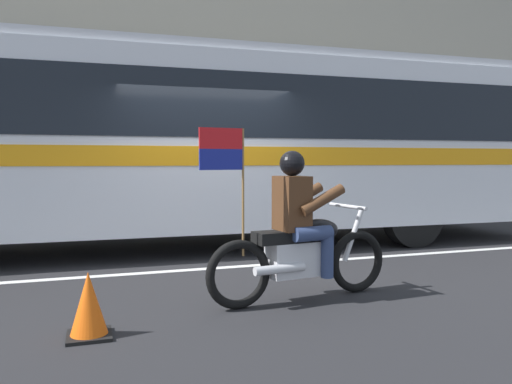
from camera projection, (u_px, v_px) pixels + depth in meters
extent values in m
plane|color=black|center=(207.00, 260.00, 7.39)|extent=(60.00, 60.00, 0.00)
cube|color=#A39E93|center=(161.00, 217.00, 12.22)|extent=(28.00, 3.80, 0.15)
cube|color=silver|center=(217.00, 268.00, 6.82)|extent=(26.60, 0.14, 0.01)
cube|color=gray|center=(147.00, 8.00, 14.04)|extent=(28.00, 0.80, 11.45)
cube|color=#4C606B|center=(150.00, 67.00, 13.73)|extent=(25.76, 0.10, 1.40)
cube|color=silver|center=(203.00, 145.00, 8.48)|extent=(12.28, 2.77, 2.70)
cube|color=black|center=(202.00, 112.00, 8.45)|extent=(11.30, 2.79, 0.96)
cube|color=orange|center=(203.00, 157.00, 8.49)|extent=(12.03, 2.80, 0.28)
cube|color=#BABCC3|center=(202.00, 60.00, 8.39)|extent=(12.03, 2.64, 0.16)
cylinder|color=black|center=(413.00, 216.00, 8.50)|extent=(1.04, 0.30, 1.04)
torus|color=black|center=(357.00, 261.00, 5.58)|extent=(0.70, 0.19, 0.69)
torus|color=black|center=(239.00, 274.00, 4.93)|extent=(0.70, 0.19, 0.69)
cube|color=silver|center=(297.00, 258.00, 5.23)|extent=(0.67, 0.37, 0.36)
ellipsoid|color=black|center=(318.00, 230.00, 5.32)|extent=(0.51, 0.34, 0.24)
cube|color=black|center=(281.00, 237.00, 5.12)|extent=(0.59, 0.34, 0.12)
cylinder|color=silver|center=(353.00, 235.00, 5.53)|extent=(0.28, 0.09, 0.58)
cylinder|color=silver|center=(348.00, 206.00, 5.48)|extent=(0.13, 0.64, 0.04)
cylinder|color=silver|center=(280.00, 269.00, 4.95)|extent=(0.56, 0.17, 0.09)
cube|color=#4C2D19|center=(292.00, 203.00, 5.16)|extent=(0.33, 0.40, 0.56)
sphere|color=black|center=(292.00, 163.00, 5.13)|extent=(0.26, 0.26, 0.26)
cylinder|color=navy|center=(295.00, 229.00, 5.40)|extent=(0.44, 0.21, 0.15)
cylinder|color=navy|center=(309.00, 250.00, 5.50)|extent=(0.13, 0.13, 0.46)
cylinder|color=navy|center=(313.00, 234.00, 5.08)|extent=(0.44, 0.21, 0.15)
cylinder|color=navy|center=(327.00, 256.00, 5.18)|extent=(0.13, 0.13, 0.46)
cylinder|color=#4C2D19|center=(302.00, 197.00, 5.44)|extent=(0.53, 0.18, 0.32)
cylinder|color=#4C2D19|center=(322.00, 200.00, 5.09)|extent=(0.53, 0.18, 0.32)
cylinder|color=olive|center=(243.00, 193.00, 4.91)|extent=(0.02, 0.02, 1.25)
cube|color=red|center=(221.00, 138.00, 4.77)|extent=(0.44, 0.08, 0.20)
cube|color=navy|center=(221.00, 159.00, 4.78)|extent=(0.44, 0.08, 0.20)
cylinder|color=gold|center=(283.00, 204.00, 11.80)|extent=(0.22, 0.22, 0.58)
sphere|color=gold|center=(283.00, 189.00, 11.78)|extent=(0.20, 0.20, 0.20)
cylinder|color=gold|center=(285.00, 203.00, 11.66)|extent=(0.09, 0.10, 0.09)
cone|color=#EA590F|center=(89.00, 305.00, 4.15)|extent=(0.32, 0.32, 0.55)
cube|color=black|center=(89.00, 335.00, 4.16)|extent=(0.36, 0.36, 0.03)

